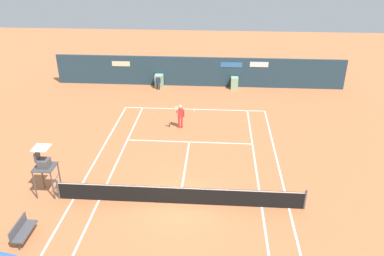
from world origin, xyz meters
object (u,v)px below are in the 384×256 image
Objects in this scene: umpire_chair at (44,164)px; tennis_ball_near_service_line at (176,182)px; player_on_baseline at (180,115)px; tennis_ball_mid_court at (244,121)px; ball_kid_right_post at (158,82)px; tennis_ball_by_sideline at (154,113)px; player_bench at (22,230)px.

umpire_chair is 39.21× the size of tennis_ball_near_service_line.
tennis_ball_mid_court is (4.38, 1.39, -0.96)m from player_on_baseline.
ball_kid_right_post is at bearing 102.28° from tennis_ball_near_service_line.
umpire_chair is 39.21× the size of tennis_ball_mid_court.
player_on_baseline is at bearing 93.65° from tennis_ball_near_service_line.
umpire_chair reaches higher than tennis_ball_near_service_line.
ball_kid_right_post is at bearing 94.77° from tennis_ball_by_sideline.
tennis_ball_near_service_line is (6.33, 1.45, -1.68)m from umpire_chair.
tennis_ball_near_service_line is 8.90m from tennis_ball_mid_court.
player_bench is 7.75m from tennis_ball_near_service_line.
tennis_ball_by_sideline is at bearing 172.08° from tennis_ball_mid_court.
tennis_ball_by_sideline is at bearing 90.69° from ball_kid_right_post.
umpire_chair is 39.21× the size of tennis_ball_by_sideline.
tennis_ball_by_sideline is at bearing -50.44° from player_on_baseline.
umpire_chair is 2.14× the size of ball_kid_right_post.
tennis_ball_mid_court is (7.00, -5.99, -0.68)m from ball_kid_right_post.
umpire_chair is at bearing 49.57° from player_on_baseline.
umpire_chair reaches higher than tennis_ball_mid_court.
player_bench is at bearing 4.28° from umpire_chair.
ball_kid_right_post is 5.13m from tennis_ball_by_sideline.
tennis_ball_by_sideline is at bearing 160.19° from umpire_chair.
umpire_chair is at bearing -109.81° from tennis_ball_by_sideline.
ball_kid_right_post reaches higher than player_bench.
player_bench reaches higher than tennis_ball_by_sideline.
tennis_ball_near_service_line and tennis_ball_by_sideline have the same top height.
ball_kid_right_post reaches higher than tennis_ball_near_service_line.
player_on_baseline is 27.43× the size of tennis_ball_near_service_line.
umpire_chair is 6.71m from tennis_ball_near_service_line.
player_on_baseline is 1.50× the size of ball_kid_right_post.
player_bench is 12.70m from player_on_baseline.
player_on_baseline is at bearing 143.64° from umpire_chair.
player_on_baseline is 7.83m from ball_kid_right_post.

